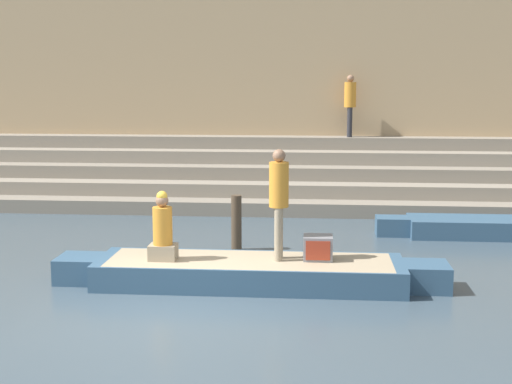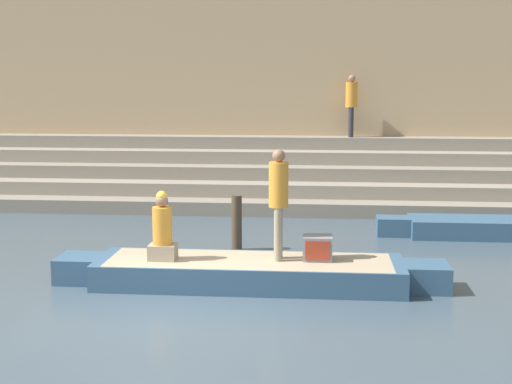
# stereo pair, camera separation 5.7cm
# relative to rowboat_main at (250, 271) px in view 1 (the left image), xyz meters

# --- Properties ---
(ground_plane) EXTENTS (120.00, 120.00, 0.00)m
(ground_plane) POSITION_rel_rowboat_main_xyz_m (-1.04, -1.63, -0.22)
(ground_plane) COLOR #3D4C56
(ghat_steps) EXTENTS (36.00, 3.56, 1.67)m
(ghat_steps) POSITION_rel_rowboat_main_xyz_m (-1.04, 7.84, 0.39)
(ghat_steps) COLOR gray
(ghat_steps) RESTS_ON ground
(back_wall) EXTENTS (34.20, 1.28, 8.05)m
(back_wall) POSITION_rel_rowboat_main_xyz_m (-1.04, 9.74, 3.78)
(back_wall) COLOR tan
(back_wall) RESTS_ON ground
(rowboat_main) EXTENTS (6.23, 1.45, 0.41)m
(rowboat_main) POSITION_rel_rowboat_main_xyz_m (0.00, 0.00, 0.00)
(rowboat_main) COLOR #33516B
(rowboat_main) RESTS_ON ground
(person_standing) EXTENTS (0.31, 0.31, 1.76)m
(person_standing) POSITION_rel_rowboat_main_xyz_m (0.46, 0.06, 1.22)
(person_standing) COLOR gray
(person_standing) RESTS_ON rowboat_main
(person_rowing) EXTENTS (0.43, 0.34, 1.11)m
(person_rowing) POSITION_rel_rowboat_main_xyz_m (-1.37, -0.11, 0.65)
(person_rowing) COLOR gray
(person_rowing) RESTS_ON rowboat_main
(tv_set) EXTENTS (0.46, 0.42, 0.38)m
(tv_set) POSITION_rel_rowboat_main_xyz_m (1.08, 0.11, 0.38)
(tv_set) COLOR slate
(tv_set) RESTS_ON rowboat_main
(mooring_post) EXTENTS (0.20, 0.20, 1.07)m
(mooring_post) POSITION_rel_rowboat_main_xyz_m (-0.47, 2.30, 0.31)
(mooring_post) COLOR #473828
(mooring_post) RESTS_ON ground
(person_on_steps) EXTENTS (0.32, 0.32, 1.69)m
(person_on_steps) POSITION_rel_rowboat_main_xyz_m (1.94, 8.79, 2.42)
(person_on_steps) COLOR #28282D
(person_on_steps) RESTS_ON ghat_steps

